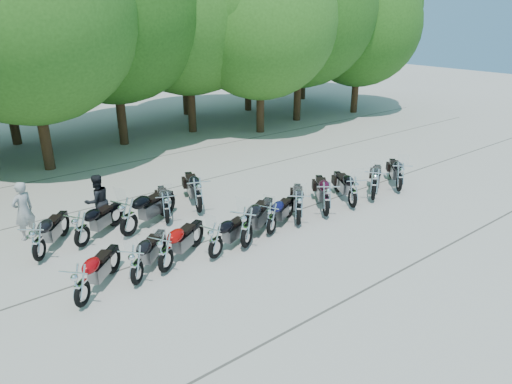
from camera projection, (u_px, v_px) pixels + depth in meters
ground at (288, 242)px, 13.28m from camera, size 90.00×90.00×0.00m
tree_3 at (23, 10)px, 17.17m from camera, size 8.70×8.70×10.67m
tree_4 at (109, 3)px, 20.76m from camera, size 9.13×9.13×11.20m
tree_5 at (186, 5)px, 23.19m from camera, size 9.04×9.04×11.10m
tree_6 at (261, 21)px, 23.40m from camera, size 8.00×8.00×9.82m
tree_7 at (300, 9)px, 25.98m from camera, size 8.79×8.79×10.79m
tree_8 at (360, 25)px, 28.54m from camera, size 7.53×7.53×9.25m
tree_12 at (110, 23)px, 24.30m from camera, size 7.88×7.88×9.67m
tree_13 at (182, 16)px, 27.71m from camera, size 8.31×8.31×10.20m
tree_14 at (248, 19)px, 29.06m from camera, size 8.02×8.02×9.84m
tree_15 at (306, 1)px, 32.69m from camera, size 9.67×9.67×11.86m
motorcycle_0 at (81, 284)px, 10.12m from camera, size 2.00×1.94×1.21m
motorcycle_1 at (136, 264)px, 10.95m from camera, size 2.00×1.92×1.20m
motorcycle_2 at (165, 252)px, 11.46m from camera, size 2.25×1.72×1.26m
motorcycle_3 at (215, 240)px, 12.12m from camera, size 2.19×1.37×1.19m
motorcycle_4 at (247, 227)px, 12.64m from camera, size 2.49×1.97×1.40m
motorcycle_5 at (272, 218)px, 13.46m from camera, size 2.10×1.49×1.16m
motorcycle_6 at (299, 207)px, 14.04m from camera, size 2.01×2.16×1.28m
motorcycle_7 at (327, 198)px, 14.61m from camera, size 2.05×2.35×1.36m
motorcycle_8 at (353, 191)px, 15.29m from camera, size 1.72×2.31×1.28m
motorcycle_9 at (375, 184)px, 15.88m from camera, size 2.35×1.96×1.34m
motorcycle_10 at (400, 176)px, 16.68m from camera, size 2.11×2.12×1.30m
motorcycle_11 at (38, 241)px, 11.99m from camera, size 1.88×2.15×1.25m
motorcycle_12 at (81, 228)px, 12.71m from camera, size 2.19×1.77×1.24m
motorcycle_13 at (128, 216)px, 13.28m from camera, size 2.56×1.74×1.40m
motorcycle_14 at (166, 207)px, 14.16m from camera, size 1.37×2.20×1.20m
motorcycle_15 at (198, 194)px, 14.86m from camera, size 1.59×2.60×1.41m
rider_0 at (23, 211)px, 13.18m from camera, size 0.76×0.64×1.77m
rider_1 at (98, 201)px, 13.97m from camera, size 0.91×0.75×1.69m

